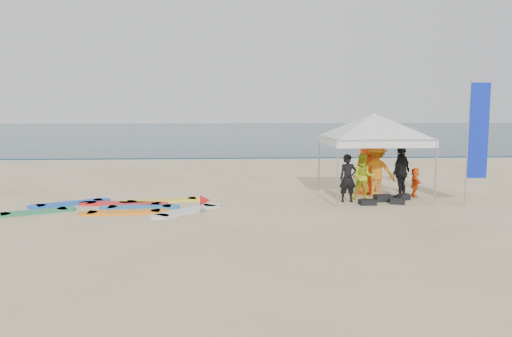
{
  "coord_description": "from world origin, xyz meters",
  "views": [
    {
      "loc": [
        -0.19,
        -12.51,
        2.96
      ],
      "look_at": [
        0.69,
        2.6,
        1.2
      ],
      "focal_mm": 35.0,
      "sensor_mm": 36.0,
      "label": 1
    }
  ],
  "objects_px": {
    "person_black_a": "(348,178)",
    "person_orange_b": "(367,168)",
    "surfboard_spread": "(123,207)",
    "person_orange_a": "(377,171)",
    "feather_flag": "(478,132)",
    "person_yellow": "(363,177)",
    "marker_pennant": "(205,200)",
    "person_seated": "(415,182)",
    "person_black_b": "(401,172)",
    "canopy_tent": "(374,113)"
  },
  "relations": [
    {
      "from": "person_black_b",
      "to": "person_orange_b",
      "type": "xyz_separation_m",
      "value": [
        -0.93,
        0.9,
        0.03
      ]
    },
    {
      "from": "person_yellow",
      "to": "canopy_tent",
      "type": "relative_size",
      "value": 0.36
    },
    {
      "from": "person_orange_b",
      "to": "canopy_tent",
      "type": "height_order",
      "value": "canopy_tent"
    },
    {
      "from": "person_black_a",
      "to": "person_yellow",
      "type": "xyz_separation_m",
      "value": [
        0.58,
        0.26,
        -0.0
      ]
    },
    {
      "from": "person_seated",
      "to": "person_black_b",
      "type": "bearing_deg",
      "value": 129.13
    },
    {
      "from": "person_black_b",
      "to": "surfboard_spread",
      "type": "distance_m",
      "value": 9.16
    },
    {
      "from": "feather_flag",
      "to": "person_black_a",
      "type": "bearing_deg",
      "value": 164.78
    },
    {
      "from": "person_orange_a",
      "to": "feather_flag",
      "type": "relative_size",
      "value": 0.47
    },
    {
      "from": "person_yellow",
      "to": "marker_pennant",
      "type": "bearing_deg",
      "value": -142.79
    },
    {
      "from": "surfboard_spread",
      "to": "canopy_tent",
      "type": "bearing_deg",
      "value": 9.05
    },
    {
      "from": "canopy_tent",
      "to": "person_black_a",
      "type": "bearing_deg",
      "value": -145.36
    },
    {
      "from": "person_seated",
      "to": "canopy_tent",
      "type": "xyz_separation_m",
      "value": [
        -1.55,
        -0.14,
        2.36
      ]
    },
    {
      "from": "marker_pennant",
      "to": "surfboard_spread",
      "type": "relative_size",
      "value": 0.1
    },
    {
      "from": "person_orange_b",
      "to": "feather_flag",
      "type": "height_order",
      "value": "feather_flag"
    },
    {
      "from": "surfboard_spread",
      "to": "feather_flag",
      "type": "bearing_deg",
      "value": -2.2
    },
    {
      "from": "surfboard_spread",
      "to": "person_black_a",
      "type": "bearing_deg",
      "value": 4.81
    },
    {
      "from": "person_black_a",
      "to": "person_orange_b",
      "type": "bearing_deg",
      "value": 50.45
    },
    {
      "from": "person_black_a",
      "to": "person_yellow",
      "type": "height_order",
      "value": "person_black_a"
    },
    {
      "from": "person_black_b",
      "to": "canopy_tent",
      "type": "distance_m",
      "value": 2.18
    },
    {
      "from": "person_orange_a",
      "to": "surfboard_spread",
      "type": "bearing_deg",
      "value": 35.37
    },
    {
      "from": "person_orange_b",
      "to": "feather_flag",
      "type": "distance_m",
      "value": 3.89
    },
    {
      "from": "person_orange_b",
      "to": "person_seated",
      "type": "xyz_separation_m",
      "value": [
        1.54,
        -0.57,
        -0.43
      ]
    },
    {
      "from": "person_orange_a",
      "to": "person_seated",
      "type": "height_order",
      "value": "person_orange_a"
    },
    {
      "from": "feather_flag",
      "to": "marker_pennant",
      "type": "bearing_deg",
      "value": -171.92
    },
    {
      "from": "person_black_b",
      "to": "feather_flag",
      "type": "distance_m",
      "value": 2.74
    },
    {
      "from": "person_orange_a",
      "to": "person_orange_b",
      "type": "relative_size",
      "value": 0.98
    },
    {
      "from": "feather_flag",
      "to": "marker_pennant",
      "type": "xyz_separation_m",
      "value": [
        -8.25,
        -1.17,
        -1.81
      ]
    },
    {
      "from": "person_black_a",
      "to": "surfboard_spread",
      "type": "relative_size",
      "value": 0.25
    },
    {
      "from": "person_black_a",
      "to": "person_orange_a",
      "type": "distance_m",
      "value": 1.49
    },
    {
      "from": "person_seated",
      "to": "surfboard_spread",
      "type": "height_order",
      "value": "person_seated"
    },
    {
      "from": "person_yellow",
      "to": "person_orange_a",
      "type": "xyz_separation_m",
      "value": [
        0.63,
        0.6,
        0.13
      ]
    },
    {
      "from": "person_orange_a",
      "to": "marker_pennant",
      "type": "relative_size",
      "value": 2.86
    },
    {
      "from": "surfboard_spread",
      "to": "person_orange_a",
      "type": "bearing_deg",
      "value": 9.93
    },
    {
      "from": "person_yellow",
      "to": "person_black_b",
      "type": "xyz_separation_m",
      "value": [
        1.36,
        0.25,
        0.13
      ]
    },
    {
      "from": "person_seated",
      "to": "feather_flag",
      "type": "relative_size",
      "value": 0.26
    },
    {
      "from": "person_black_a",
      "to": "person_seated",
      "type": "height_order",
      "value": "person_black_a"
    },
    {
      "from": "person_orange_a",
      "to": "canopy_tent",
      "type": "xyz_separation_m",
      "value": [
        -0.21,
        -0.17,
        1.96
      ]
    },
    {
      "from": "person_yellow",
      "to": "person_black_b",
      "type": "height_order",
      "value": "person_black_b"
    },
    {
      "from": "person_yellow",
      "to": "person_orange_a",
      "type": "relative_size",
      "value": 0.85
    },
    {
      "from": "person_yellow",
      "to": "marker_pennant",
      "type": "relative_size",
      "value": 2.43
    },
    {
      "from": "person_yellow",
      "to": "surfboard_spread",
      "type": "relative_size",
      "value": 0.25
    },
    {
      "from": "person_seated",
      "to": "canopy_tent",
      "type": "height_order",
      "value": "canopy_tent"
    },
    {
      "from": "person_black_b",
      "to": "person_black_a",
      "type": "bearing_deg",
      "value": -29.66
    },
    {
      "from": "person_yellow",
      "to": "feather_flag",
      "type": "relative_size",
      "value": 0.4
    },
    {
      "from": "person_black_a",
      "to": "marker_pennant",
      "type": "xyz_separation_m",
      "value": [
        -4.52,
        -2.19,
        -0.28
      ]
    },
    {
      "from": "feather_flag",
      "to": "person_orange_b",
      "type": "bearing_deg",
      "value": 138.21
    },
    {
      "from": "person_black_b",
      "to": "person_seated",
      "type": "xyz_separation_m",
      "value": [
        0.62,
        0.32,
        -0.4
      ]
    },
    {
      "from": "canopy_tent",
      "to": "person_orange_b",
      "type": "bearing_deg",
      "value": 89.06
    },
    {
      "from": "person_black_a",
      "to": "marker_pennant",
      "type": "bearing_deg",
      "value": -158.0
    },
    {
      "from": "person_orange_b",
      "to": "surfboard_spread",
      "type": "bearing_deg",
      "value": -0.01
    }
  ]
}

